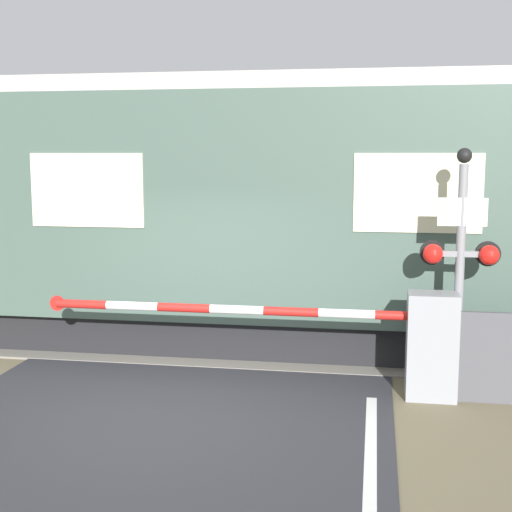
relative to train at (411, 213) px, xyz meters
name	(u,v)px	position (x,y,z in m)	size (l,w,h in m)	color
ground_plane	(162,418)	(-2.85, -3.48, -2.07)	(80.00, 80.00, 0.00)	#6B6047
track_bed	(226,338)	(-2.85, 0.00, -2.04)	(36.00, 3.20, 0.13)	slate
train	(411,213)	(0.00, 0.00, 0.00)	(16.40, 2.91, 4.04)	black
crossing_barrier	(402,340)	(-0.18, -2.29, -1.36)	(5.19, 0.44, 1.30)	gray
signal_post	(460,256)	(0.49, -2.11, -0.34)	(0.95, 0.26, 3.01)	gray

